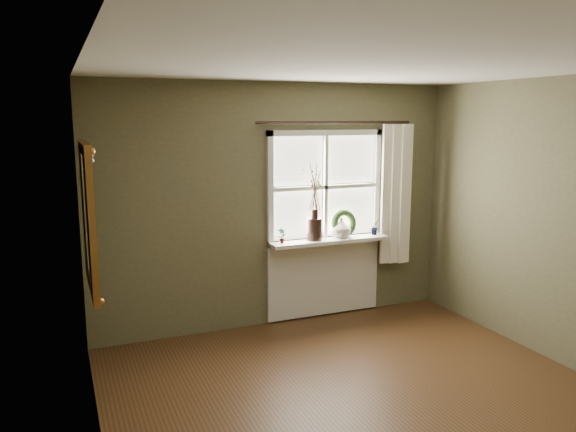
# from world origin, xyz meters

# --- Properties ---
(floor) EXTENTS (4.50, 4.50, 0.00)m
(floor) POSITION_xyz_m (0.00, 0.00, 0.00)
(floor) COLOR #402714
(floor) RESTS_ON ground
(ceiling) EXTENTS (4.50, 4.50, 0.00)m
(ceiling) POSITION_xyz_m (0.00, 0.00, 2.60)
(ceiling) COLOR silver
(ceiling) RESTS_ON ground
(wall_back) EXTENTS (4.00, 0.10, 2.60)m
(wall_back) POSITION_xyz_m (0.00, 2.30, 1.30)
(wall_back) COLOR brown
(wall_back) RESTS_ON ground
(wall_left) EXTENTS (0.10, 4.50, 2.60)m
(wall_left) POSITION_xyz_m (-2.05, 0.00, 1.30)
(wall_left) COLOR brown
(wall_left) RESTS_ON ground
(window_frame) EXTENTS (1.36, 0.06, 1.24)m
(window_frame) POSITION_xyz_m (0.55, 2.23, 1.48)
(window_frame) COLOR silver
(window_frame) RESTS_ON wall_back
(window_sill) EXTENTS (1.36, 0.26, 0.04)m
(window_sill) POSITION_xyz_m (0.55, 2.12, 0.90)
(window_sill) COLOR silver
(window_sill) RESTS_ON wall_back
(window_apron) EXTENTS (1.36, 0.04, 0.88)m
(window_apron) POSITION_xyz_m (0.55, 2.23, 0.46)
(window_apron) COLOR silver
(window_apron) RESTS_ON ground
(dark_jug) EXTENTS (0.20, 0.20, 0.24)m
(dark_jug) POSITION_xyz_m (0.37, 2.12, 1.04)
(dark_jug) COLOR black
(dark_jug) RESTS_ON window_sill
(cream_vase) EXTENTS (0.23, 0.23, 0.22)m
(cream_vase) POSITION_xyz_m (0.70, 2.12, 1.03)
(cream_vase) COLOR beige
(cream_vase) RESTS_ON window_sill
(wreath) EXTENTS (0.32, 0.16, 0.32)m
(wreath) POSITION_xyz_m (0.76, 2.16, 1.04)
(wreath) COLOR #2A451E
(wreath) RESTS_ON window_sill
(potted_plant_left) EXTENTS (0.09, 0.07, 0.16)m
(potted_plant_left) POSITION_xyz_m (-0.01, 2.12, 1.00)
(potted_plant_left) COLOR #2A451E
(potted_plant_left) RESTS_ON window_sill
(potted_plant_right) EXTENTS (0.12, 0.11, 0.18)m
(potted_plant_right) POSITION_xyz_m (1.13, 2.12, 1.01)
(potted_plant_right) COLOR #2A451E
(potted_plant_right) RESTS_ON window_sill
(curtain) EXTENTS (0.36, 0.12, 1.59)m
(curtain) POSITION_xyz_m (1.39, 2.13, 1.37)
(curtain) COLOR #EDE5CD
(curtain) RESTS_ON wall_back
(curtain_rod) EXTENTS (1.84, 0.03, 0.03)m
(curtain_rod) POSITION_xyz_m (0.65, 2.17, 2.18)
(curtain_rod) COLOR black
(curtain_rod) RESTS_ON wall_back
(gilt_mirror) EXTENTS (0.10, 1.00, 1.19)m
(gilt_mirror) POSITION_xyz_m (-1.96, 1.39, 1.45)
(gilt_mirror) COLOR white
(gilt_mirror) RESTS_ON wall_left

